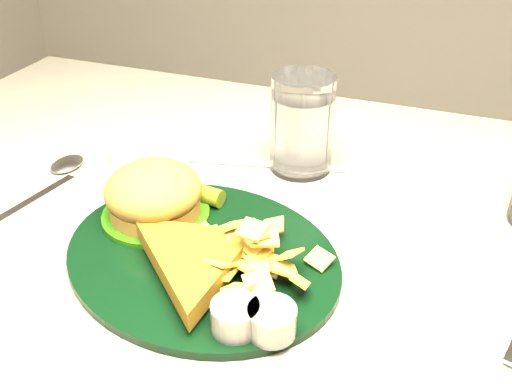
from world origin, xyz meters
The scene contains 5 objects.
dinner_plate centered at (-0.05, -0.07, 0.78)m, with size 0.30×0.25×0.07m, color black, non-canonical shape.
water_glass centered at (-0.01, 0.15, 0.81)m, with size 0.08×0.08×0.13m, color white.
spoon centered at (-0.28, -0.04, 0.76)m, with size 0.05×0.17×0.01m, color white, non-canonical shape.
ramekin centered at (-0.22, 0.08, 0.77)m, with size 0.05×0.05×0.03m, color white.
wrapped_straw centered at (-0.05, 0.14, 0.75)m, with size 0.21×0.07×0.01m, color white, non-canonical shape.
Camera 1 is at (0.16, -0.48, 1.12)m, focal length 40.00 mm.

